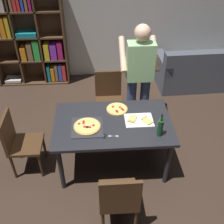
{
  "coord_description": "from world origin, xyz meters",
  "views": [
    {
      "loc": [
        -0.19,
        -2.62,
        2.96
      ],
      "look_at": [
        0.0,
        0.15,
        0.8
      ],
      "focal_mm": 43.28,
      "sensor_mm": 36.0,
      "label": 1
    }
  ],
  "objects_px": {
    "chair_left_end": "(18,140)",
    "wine_bottle": "(160,127)",
    "chair_far_side": "(109,96)",
    "pepperoni_pizza_on_tray": "(87,127)",
    "dining_table": "(113,127)",
    "person_serving_pizza": "(139,75)",
    "couch": "(201,71)",
    "kitchen_scissors": "(108,136)",
    "chair_near_camera": "(119,198)",
    "second_pizza_plain": "(117,109)",
    "bookshelf": "(28,36)"
  },
  "relations": [
    {
      "from": "dining_table",
      "to": "wine_bottle",
      "type": "bearing_deg",
      "value": -26.46
    },
    {
      "from": "person_serving_pizza",
      "to": "dining_table",
      "type": "bearing_deg",
      "value": -120.76
    },
    {
      "from": "wine_bottle",
      "to": "couch",
      "type": "bearing_deg",
      "value": 58.93
    },
    {
      "from": "person_serving_pizza",
      "to": "chair_near_camera",
      "type": "bearing_deg",
      "value": -104.5
    },
    {
      "from": "dining_table",
      "to": "chair_far_side",
      "type": "relative_size",
      "value": 1.67
    },
    {
      "from": "chair_left_end",
      "to": "wine_bottle",
      "type": "height_order",
      "value": "wine_bottle"
    },
    {
      "from": "chair_near_camera",
      "to": "chair_left_end",
      "type": "xyz_separation_m",
      "value": [
        -1.24,
        0.95,
        0.0
      ]
    },
    {
      "from": "dining_table",
      "to": "couch",
      "type": "xyz_separation_m",
      "value": [
        1.9,
        1.99,
        -0.37
      ]
    },
    {
      "from": "bookshelf",
      "to": "wine_bottle",
      "type": "height_order",
      "value": "bookshelf"
    },
    {
      "from": "chair_far_side",
      "to": "wine_bottle",
      "type": "xyz_separation_m",
      "value": [
        0.54,
        -1.22,
        0.36
      ]
    },
    {
      "from": "chair_near_camera",
      "to": "wine_bottle",
      "type": "relative_size",
      "value": 2.85
    },
    {
      "from": "person_serving_pizza",
      "to": "pepperoni_pizza_on_tray",
      "type": "height_order",
      "value": "person_serving_pizza"
    },
    {
      "from": "chair_near_camera",
      "to": "chair_left_end",
      "type": "bearing_deg",
      "value": 142.47
    },
    {
      "from": "wine_bottle",
      "to": "chair_far_side",
      "type": "bearing_deg",
      "value": 113.97
    },
    {
      "from": "dining_table",
      "to": "couch",
      "type": "relative_size",
      "value": 0.87
    },
    {
      "from": "chair_far_side",
      "to": "pepperoni_pizza_on_tray",
      "type": "xyz_separation_m",
      "value": [
        -0.33,
        -1.03,
        0.25
      ]
    },
    {
      "from": "chair_far_side",
      "to": "pepperoni_pizza_on_tray",
      "type": "height_order",
      "value": "chair_far_side"
    },
    {
      "from": "second_pizza_plain",
      "to": "dining_table",
      "type": "bearing_deg",
      "value": -106.2
    },
    {
      "from": "dining_table",
      "to": "wine_bottle",
      "type": "relative_size",
      "value": 4.75
    },
    {
      "from": "chair_far_side",
      "to": "kitchen_scissors",
      "type": "bearing_deg",
      "value": -93.83
    },
    {
      "from": "person_serving_pizza",
      "to": "bookshelf",
      "type": "bearing_deg",
      "value": 138.7
    },
    {
      "from": "person_serving_pizza",
      "to": "pepperoni_pizza_on_tray",
      "type": "relative_size",
      "value": 4.44
    },
    {
      "from": "dining_table",
      "to": "chair_near_camera",
      "type": "distance_m",
      "value": 0.96
    },
    {
      "from": "kitchen_scissors",
      "to": "second_pizza_plain",
      "type": "bearing_deg",
      "value": 73.22
    },
    {
      "from": "chair_left_end",
      "to": "bookshelf",
      "type": "bearing_deg",
      "value": 94.94
    },
    {
      "from": "chair_left_end",
      "to": "person_serving_pizza",
      "type": "height_order",
      "value": "person_serving_pizza"
    },
    {
      "from": "chair_far_side",
      "to": "second_pizza_plain",
      "type": "bearing_deg",
      "value": -83.77
    },
    {
      "from": "chair_left_end",
      "to": "pepperoni_pizza_on_tray",
      "type": "xyz_separation_m",
      "value": [
        0.91,
        -0.08,
        0.25
      ]
    },
    {
      "from": "chair_left_end",
      "to": "pepperoni_pizza_on_tray",
      "type": "distance_m",
      "value": 0.95
    },
    {
      "from": "pepperoni_pizza_on_tray",
      "to": "person_serving_pizza",
      "type": "bearing_deg",
      "value": 46.81
    },
    {
      "from": "chair_left_end",
      "to": "wine_bottle",
      "type": "xyz_separation_m",
      "value": [
        1.78,
        -0.27,
        0.36
      ]
    },
    {
      "from": "dining_table",
      "to": "pepperoni_pizza_on_tray",
      "type": "bearing_deg",
      "value": -166.19
    },
    {
      "from": "chair_near_camera",
      "to": "chair_far_side",
      "type": "xyz_separation_m",
      "value": [
        0.0,
        1.9,
        0.0
      ]
    },
    {
      "from": "chair_near_camera",
      "to": "second_pizza_plain",
      "type": "height_order",
      "value": "chair_near_camera"
    },
    {
      "from": "chair_near_camera",
      "to": "pepperoni_pizza_on_tray",
      "type": "xyz_separation_m",
      "value": [
        -0.33,
        0.87,
        0.25
      ]
    },
    {
      "from": "couch",
      "to": "kitchen_scissors",
      "type": "distance_m",
      "value": 3.03
    },
    {
      "from": "bookshelf",
      "to": "wine_bottle",
      "type": "relative_size",
      "value": 6.17
    },
    {
      "from": "chair_left_end",
      "to": "wine_bottle",
      "type": "bearing_deg",
      "value": -8.63
    },
    {
      "from": "couch",
      "to": "chair_far_side",
      "type": "bearing_deg",
      "value": -151.4
    },
    {
      "from": "dining_table",
      "to": "pepperoni_pizza_on_tray",
      "type": "relative_size",
      "value": 3.81
    },
    {
      "from": "couch",
      "to": "kitchen_scissors",
      "type": "relative_size",
      "value": 8.83
    },
    {
      "from": "bookshelf",
      "to": "person_serving_pizza",
      "type": "height_order",
      "value": "bookshelf"
    },
    {
      "from": "bookshelf",
      "to": "wine_bottle",
      "type": "xyz_separation_m",
      "value": [
        1.98,
        -2.65,
        -0.1
      ]
    },
    {
      "from": "pepperoni_pizza_on_tray",
      "to": "chair_far_side",
      "type": "bearing_deg",
      "value": 72.45
    },
    {
      "from": "kitchen_scissors",
      "to": "wine_bottle",
      "type": "bearing_deg",
      "value": -1.02
    },
    {
      "from": "kitchen_scissors",
      "to": "pepperoni_pizza_on_tray",
      "type": "bearing_deg",
      "value": 143.84
    },
    {
      "from": "person_serving_pizza",
      "to": "second_pizza_plain",
      "type": "distance_m",
      "value": 0.64
    },
    {
      "from": "chair_near_camera",
      "to": "kitchen_scissors",
      "type": "height_order",
      "value": "chair_near_camera"
    },
    {
      "from": "chair_left_end",
      "to": "pepperoni_pizza_on_tray",
      "type": "bearing_deg",
      "value": -5.02
    },
    {
      "from": "chair_far_side",
      "to": "person_serving_pizza",
      "type": "relative_size",
      "value": 0.51
    }
  ]
}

